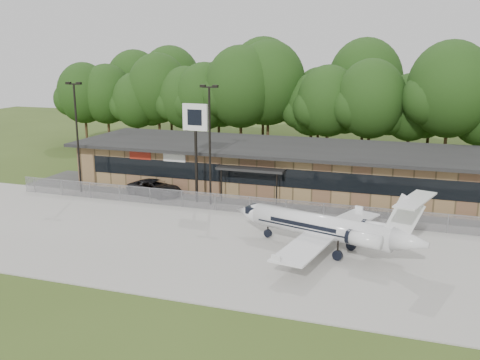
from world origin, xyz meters
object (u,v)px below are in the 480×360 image
(business_jet, at_px, (328,228))
(pole_sign, at_px, (195,128))
(suv, at_px, (155,188))
(terminal, at_px, (288,167))

(business_jet, distance_m, pole_sign, 15.92)
(business_jet, relative_size, pole_sign, 1.59)
(suv, bearing_deg, terminal, -48.12)
(terminal, xyz_separation_m, pole_sign, (-6.40, -7.14, 4.42))
(business_jet, bearing_deg, pole_sign, 163.55)
(business_jet, relative_size, suv, 2.61)
(business_jet, distance_m, suv, 19.61)
(terminal, height_order, business_jet, business_jet)
(terminal, distance_m, suv, 12.67)
(suv, distance_m, pole_sign, 7.50)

